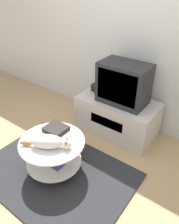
# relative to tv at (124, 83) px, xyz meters

# --- Properties ---
(ground_plane) EXTENTS (12.00, 12.00, 0.00)m
(ground_plane) POSITION_rel_tv_xyz_m (-0.18, -1.10, -0.75)
(ground_plane) COLOR tan
(wall_back) EXTENTS (8.00, 0.05, 2.60)m
(wall_back) POSITION_rel_tv_xyz_m (-0.18, 0.37, 0.55)
(wall_back) COLOR silver
(wall_back) RESTS_ON ground_plane
(rug) EXTENTS (1.67, 1.19, 0.02)m
(rug) POSITION_rel_tv_xyz_m (-0.18, -1.10, -0.74)
(rug) COLOR #28282B
(rug) RESTS_ON ground_plane
(tv_stand) EXTENTS (1.06, 0.57, 0.49)m
(tv_stand) POSITION_rel_tv_xyz_m (-0.06, 0.00, -0.51)
(tv_stand) COLOR beige
(tv_stand) RESTS_ON ground_plane
(tv) EXTENTS (0.61, 0.38, 0.52)m
(tv) POSITION_rel_tv_xyz_m (0.00, 0.00, 0.00)
(tv) COLOR #232326
(tv) RESTS_ON tv_stand
(speaker) EXTENTS (0.10, 0.10, 0.10)m
(speaker) POSITION_rel_tv_xyz_m (-0.46, 0.05, -0.21)
(speaker) COLOR black
(speaker) RESTS_ON tv_stand
(coffee_table) EXTENTS (0.70, 0.70, 0.40)m
(coffee_table) POSITION_rel_tv_xyz_m (-0.24, -1.06, -0.48)
(coffee_table) COLOR #B2B2B7
(coffee_table) RESTS_ON rug
(dvd_box) EXTENTS (0.24, 0.22, 0.05)m
(dvd_box) POSITION_rel_tv_xyz_m (-0.33, -0.90, -0.31)
(dvd_box) COLOR black
(dvd_box) RESTS_ON coffee_table
(cat) EXTENTS (0.48, 0.32, 0.14)m
(cat) POSITION_rel_tv_xyz_m (-0.19, -1.14, -0.26)
(cat) COLOR silver
(cat) RESTS_ON coffee_table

